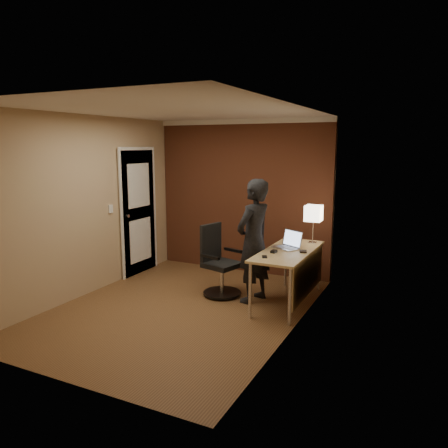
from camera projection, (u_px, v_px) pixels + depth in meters
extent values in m
plane|color=brown|center=(181.00, 308.00, 5.67)|extent=(4.00, 4.00, 0.00)
plane|color=white|center=(178.00, 110.00, 5.23)|extent=(4.00, 4.00, 0.00)
plane|color=tan|center=(243.00, 196.00, 7.22)|extent=(3.00, 0.00, 3.00)
plane|color=tan|center=(55.00, 246.00, 3.68)|extent=(3.00, 0.00, 3.00)
plane|color=tan|center=(88.00, 206.00, 6.10)|extent=(0.00, 4.00, 4.00)
plane|color=tan|center=(296.00, 222.00, 4.81)|extent=(0.00, 4.00, 4.00)
cube|color=brown|center=(243.00, 197.00, 7.19)|extent=(2.98, 0.06, 2.50)
cube|color=silver|center=(243.00, 121.00, 6.97)|extent=(3.00, 0.08, 0.08)
cube|color=silver|center=(48.00, 98.00, 3.50)|extent=(3.00, 0.08, 0.08)
cube|color=silver|center=(85.00, 117.00, 5.87)|extent=(0.08, 4.00, 0.08)
cube|color=silver|center=(296.00, 109.00, 4.61)|extent=(0.08, 4.00, 0.08)
cube|color=silver|center=(138.00, 213.00, 7.10)|extent=(0.05, 0.82, 2.02)
cube|color=silver|center=(139.00, 213.00, 7.10)|extent=(0.02, 0.92, 2.12)
cylinder|color=silver|center=(128.00, 216.00, 6.79)|extent=(0.05, 0.05, 0.05)
cube|color=silver|center=(111.00, 209.00, 6.51)|extent=(0.02, 0.08, 0.12)
cube|color=#D6BA7B|center=(288.00, 251.00, 5.72)|extent=(0.60, 1.50, 0.03)
cube|color=#D6BA7B|center=(308.00, 275.00, 5.65)|extent=(0.02, 1.38, 0.54)
cylinder|color=silver|center=(250.00, 291.00, 5.28)|extent=(0.04, 0.04, 0.70)
cylinder|color=silver|center=(286.00, 263.00, 6.51)|extent=(0.04, 0.04, 0.70)
cylinder|color=silver|center=(290.00, 297.00, 5.07)|extent=(0.04, 0.04, 0.70)
cylinder|color=silver|center=(319.00, 267.00, 6.29)|extent=(0.04, 0.04, 0.70)
cube|color=silver|center=(312.00, 242.00, 6.14)|extent=(0.11, 0.11, 0.01)
cylinder|color=silver|center=(313.00, 232.00, 6.11)|extent=(0.01, 0.01, 0.30)
cube|color=white|center=(314.00, 213.00, 6.06)|extent=(0.22, 0.22, 0.22)
cube|color=silver|center=(286.00, 248.00, 5.82)|extent=(0.40, 0.36, 0.01)
cube|color=silver|center=(293.00, 238.00, 5.86)|extent=(0.32, 0.21, 0.22)
cube|color=#B2CCF2|center=(292.00, 238.00, 5.85)|extent=(0.29, 0.18, 0.19)
cube|color=gray|center=(286.00, 247.00, 5.81)|extent=(0.31, 0.25, 0.00)
cube|color=black|center=(274.00, 251.00, 5.59)|extent=(0.07, 0.10, 0.03)
cube|color=black|center=(265.00, 257.00, 5.36)|extent=(0.10, 0.13, 0.01)
cube|color=black|center=(303.00, 251.00, 5.61)|extent=(0.12, 0.13, 0.02)
cylinder|color=black|center=(222.00, 293.00, 6.15)|extent=(0.53, 0.53, 0.03)
cylinder|color=silver|center=(222.00, 279.00, 6.11)|extent=(0.06, 0.06, 0.40)
cube|color=black|center=(222.00, 265.00, 6.08)|extent=(0.53, 0.53, 0.07)
cube|color=black|center=(211.00, 242.00, 6.16)|extent=(0.15, 0.40, 0.52)
cube|color=black|center=(233.00, 250.00, 6.23)|extent=(0.32, 0.13, 0.04)
cube|color=black|center=(210.00, 257.00, 5.86)|extent=(0.32, 0.13, 0.04)
imported|color=black|center=(254.00, 241.00, 5.81)|extent=(0.54, 0.69, 1.66)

